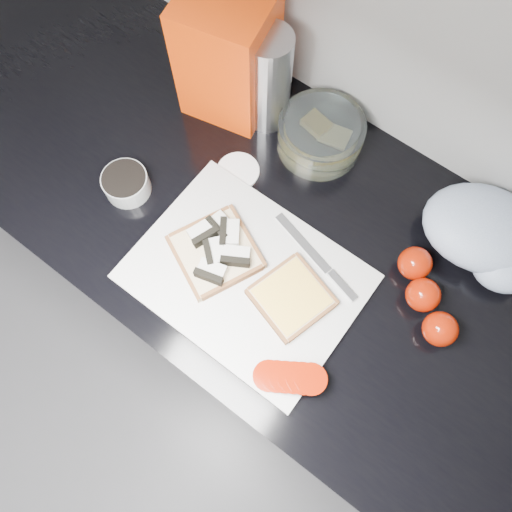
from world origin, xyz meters
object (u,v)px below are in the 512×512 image
Objects in this scene: bread_bag at (228,55)px; glass_bowl at (320,135)px; steel_canister at (268,81)px; cutting_board at (246,277)px.

glass_bowl is at bearing -7.95° from bread_bag.
bread_bag is 1.18× the size of steel_canister.
cutting_board is at bearing -80.21° from glass_bowl.
steel_canister is (-0.13, -0.00, 0.07)m from glass_bowl.
glass_bowl is at bearing 99.79° from cutting_board.
glass_bowl is 0.68× the size of bread_bag.
glass_bowl is 0.80× the size of steel_canister.
bread_bag is at bearing 131.80° from cutting_board.
bread_bag reaches higher than glass_bowl.
cutting_board is 0.42m from bread_bag.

